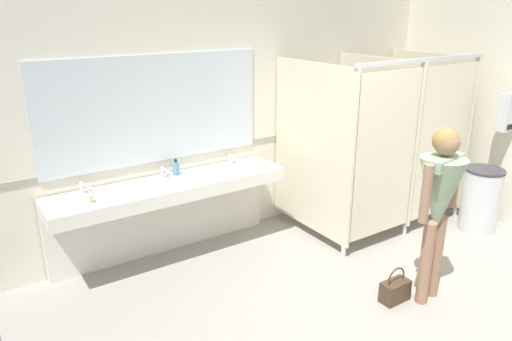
% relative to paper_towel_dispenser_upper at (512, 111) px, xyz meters
% --- Properties ---
extents(ground_plane, '(5.83, 5.55, 0.10)m').
position_rel_paper_towel_dispenser_upper_xyz_m(ground_plane, '(-2.55, -0.80, -1.47)').
color(ground_plane, gray).
extents(wall_back, '(5.83, 0.12, 2.91)m').
position_rel_paper_towel_dispenser_upper_xyz_m(wall_back, '(-2.55, 1.73, 0.04)').
color(wall_back, beige).
rests_on(wall_back, ground_plane).
extents(wall_back_tile_band, '(5.83, 0.01, 0.06)m').
position_rel_paper_towel_dispenser_upper_xyz_m(wall_back_tile_band, '(-2.55, 1.67, -0.37)').
color(wall_back_tile_band, '#9E937F').
rests_on(wall_back_tile_band, wall_back).
extents(vanity_counter, '(2.48, 0.56, 0.99)m').
position_rel_paper_towel_dispenser_upper_xyz_m(vanity_counter, '(-3.72, 1.46, -0.77)').
color(vanity_counter, silver).
rests_on(vanity_counter, ground_plane).
extents(mirror_panel, '(2.38, 0.02, 1.10)m').
position_rel_paper_towel_dispenser_upper_xyz_m(mirror_panel, '(-3.72, 1.66, 0.16)').
color(mirror_panel, silver).
rests_on(mirror_panel, wall_back).
extents(bathroom_stalls, '(2.03, 1.31, 2.06)m').
position_rel_paper_towel_dispenser_upper_xyz_m(bathroom_stalls, '(-1.18, 0.80, -0.34)').
color(bathroom_stalls, beige).
rests_on(bathroom_stalls, ground_plane).
extents(paper_towel_dispenser_upper, '(0.37, 0.13, 0.44)m').
position_rel_paper_towel_dispenser_upper_xyz_m(paper_towel_dispenser_upper, '(0.00, 0.00, 0.00)').
color(paper_towel_dispenser_upper, '#B7BABF').
rests_on(paper_towel_dispenser_upper, wall_side_right).
extents(trash_bin, '(0.44, 0.44, 0.77)m').
position_rel_paper_towel_dispenser_upper_xyz_m(trash_bin, '(-0.34, 0.00, -1.03)').
color(trash_bin, '#B7BABF').
rests_on(trash_bin, ground_plane).
extents(person_standing, '(0.57, 0.46, 1.63)m').
position_rel_paper_towel_dispenser_upper_xyz_m(person_standing, '(-2.07, -0.61, -0.39)').
color(person_standing, '#8C664C').
rests_on(person_standing, ground_plane).
extents(handbag, '(0.28, 0.15, 0.34)m').
position_rel_paper_towel_dispenser_upper_xyz_m(handbag, '(-2.35, -0.47, -1.31)').
color(handbag, '#3F2D1E').
rests_on(handbag, ground_plane).
extents(soap_dispenser, '(0.07, 0.07, 0.18)m').
position_rel_paper_towel_dispenser_upper_xyz_m(soap_dispenser, '(-3.57, 1.54, -0.47)').
color(soap_dispenser, teal).
rests_on(soap_dispenser, vanity_counter).
extents(paper_cup, '(0.07, 0.07, 0.08)m').
position_rel_paper_towel_dispenser_upper_xyz_m(paper_cup, '(-4.56, 1.27, -0.50)').
color(paper_cup, beige).
rests_on(paper_cup, vanity_counter).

